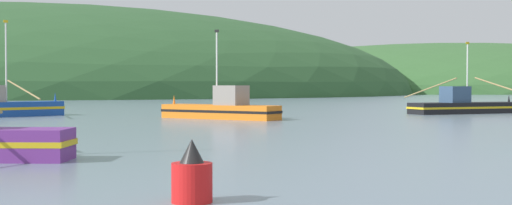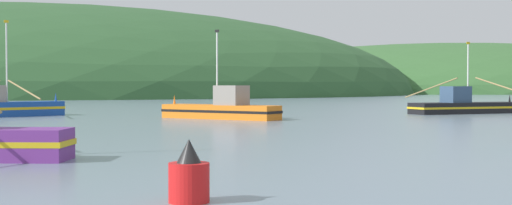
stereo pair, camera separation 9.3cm
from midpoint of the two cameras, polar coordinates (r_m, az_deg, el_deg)
The scene contains 6 objects.
hill_far_center at distance 270.89m, azimuth 16.32°, elevation 0.90°, with size 216.64×173.31×36.57m, color #386633.
hill_mid_right at distance 196.44m, azimuth -17.67°, elevation 0.70°, with size 210.55×168.44×47.48m, color #2D562D.
fishing_boat_black at distance 60.22m, azimuth 17.36°, elevation -0.26°, with size 10.76×17.88×6.20m.
fishing_boat_orange at distance 48.37m, azimuth -3.01°, elevation -0.53°, with size 8.02×8.18×6.50m.
fishing_boat_blue at distance 54.99m, azimuth -21.04°, elevation -0.34°, with size 8.97×10.59×7.50m.
channel_buoy at distance 13.99m, azimuth -5.71°, elevation -6.36°, with size 0.86×0.86×1.32m.
Camera 1 is at (-14.74, -11.55, 2.44)m, focal length 46.65 mm.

